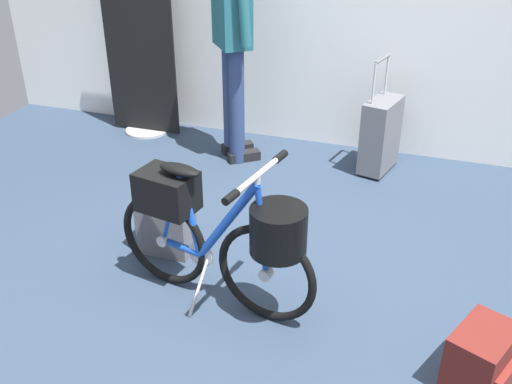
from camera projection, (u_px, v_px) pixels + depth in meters
ground_plane at (254, 330)px, 2.77m from camera, size 6.08×6.08×0.00m
floor_banner_stand at (140, 52)px, 4.60m from camera, size 0.60×0.36×1.52m
folding_bike_foreground at (220, 231)px, 2.76m from camera, size 1.10×0.53×0.79m
visitor_near_wall at (232, 22)px, 3.99m from camera, size 0.39×0.43×1.76m
rolling_suitcase at (381, 134)px, 4.14m from camera, size 0.26×0.39×0.83m
backpack_on_floor at (167, 219)px, 3.27m from camera, size 0.30×0.22×0.41m
handbag_on_floor at (481, 359)px, 2.41m from camera, size 0.32×0.36×0.29m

